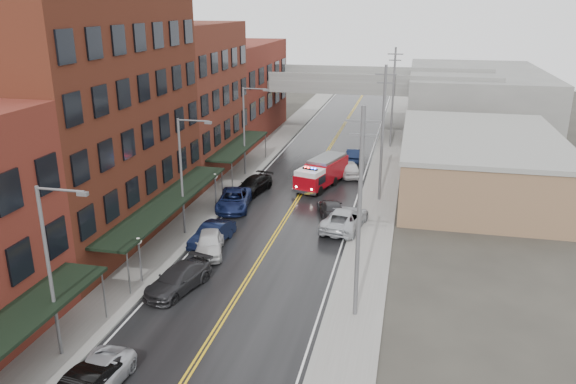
# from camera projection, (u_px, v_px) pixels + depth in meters

# --- Properties ---
(road) EXTENTS (11.00, 160.00, 0.02)m
(road) POSITION_uv_depth(u_px,v_px,m) (288.00, 214.00, 47.18)
(road) COLOR black
(road) RESTS_ON ground
(sidewalk_left) EXTENTS (3.00, 160.00, 0.15)m
(sidewalk_left) POSITION_uv_depth(u_px,v_px,m) (206.00, 207.00, 48.67)
(sidewalk_left) COLOR slate
(sidewalk_left) RESTS_ON ground
(sidewalk_right) EXTENTS (3.00, 160.00, 0.15)m
(sidewalk_right) POSITION_uv_depth(u_px,v_px,m) (376.00, 220.00, 45.65)
(sidewalk_right) COLOR slate
(sidewalk_right) RESTS_ON ground
(curb_left) EXTENTS (0.30, 160.00, 0.15)m
(curb_left) POSITION_uv_depth(u_px,v_px,m) (225.00, 208.00, 48.33)
(curb_left) COLOR gray
(curb_left) RESTS_ON ground
(curb_right) EXTENTS (0.30, 160.00, 0.15)m
(curb_right) POSITION_uv_depth(u_px,v_px,m) (356.00, 219.00, 45.99)
(curb_right) COLOR gray
(curb_right) RESTS_ON ground
(brick_building_b) EXTENTS (9.00, 20.00, 18.00)m
(brick_building_b) POSITION_uv_depth(u_px,v_px,m) (88.00, 117.00, 40.58)
(brick_building_b) COLOR #4C2114
(brick_building_b) RESTS_ON ground
(brick_building_c) EXTENTS (9.00, 15.00, 15.00)m
(brick_building_c) POSITION_uv_depth(u_px,v_px,m) (184.00, 99.00, 57.24)
(brick_building_c) COLOR #5C241B
(brick_building_c) RESTS_ON ground
(brick_building_far) EXTENTS (9.00, 20.00, 12.00)m
(brick_building_far) POSITION_uv_depth(u_px,v_px,m) (236.00, 90.00, 73.90)
(brick_building_far) COLOR maroon
(brick_building_far) RESTS_ON ground
(tan_building) EXTENTS (14.00, 22.00, 5.00)m
(tan_building) POSITION_uv_depth(u_px,v_px,m) (479.00, 165.00, 52.32)
(tan_building) COLOR #856147
(tan_building) RESTS_ON ground
(right_far_block) EXTENTS (18.00, 30.00, 8.00)m
(right_far_block) POSITION_uv_depth(u_px,v_px,m) (474.00, 99.00, 79.16)
(right_far_block) COLOR slate
(right_far_block) RESTS_ON ground
(awning_1) EXTENTS (2.60, 18.00, 3.09)m
(awning_1) POSITION_uv_depth(u_px,v_px,m) (169.00, 201.00, 41.30)
(awning_1) COLOR black
(awning_1) RESTS_ON ground
(awning_2) EXTENTS (2.60, 13.00, 3.09)m
(awning_2) POSITION_uv_depth(u_px,v_px,m) (239.00, 145.00, 57.48)
(awning_2) COLOR black
(awning_2) RESTS_ON ground
(globe_lamp_1) EXTENTS (0.44, 0.44, 3.12)m
(globe_lamp_1) POSITION_uv_depth(u_px,v_px,m) (139.00, 250.00, 34.82)
(globe_lamp_1) COLOR #59595B
(globe_lamp_1) RESTS_ON ground
(globe_lamp_2) EXTENTS (0.44, 0.44, 3.12)m
(globe_lamp_2) POSITION_uv_depth(u_px,v_px,m) (215.00, 183.00, 47.76)
(globe_lamp_2) COLOR #59595B
(globe_lamp_2) RESTS_ON ground
(street_lamp_0) EXTENTS (2.64, 0.22, 9.00)m
(street_lamp_0) POSITION_uv_depth(u_px,v_px,m) (53.00, 263.00, 26.53)
(street_lamp_0) COLOR #59595B
(street_lamp_0) RESTS_ON ground
(street_lamp_1) EXTENTS (2.64, 0.22, 9.00)m
(street_lamp_1) POSITION_uv_depth(u_px,v_px,m) (184.00, 170.00, 41.33)
(street_lamp_1) COLOR #59595B
(street_lamp_1) RESTS_ON ground
(street_lamp_2) EXTENTS (2.64, 0.22, 9.00)m
(street_lamp_2) POSITION_uv_depth(u_px,v_px,m) (246.00, 126.00, 56.12)
(street_lamp_2) COLOR #59595B
(street_lamp_2) RESTS_ON ground
(utility_pole_0) EXTENTS (1.80, 0.24, 12.00)m
(utility_pole_0) POSITION_uv_depth(u_px,v_px,m) (359.00, 212.00, 29.81)
(utility_pole_0) COLOR #59595B
(utility_pole_0) RESTS_ON ground
(utility_pole_1) EXTENTS (1.80, 0.24, 12.00)m
(utility_pole_1) POSITION_uv_depth(u_px,v_px,m) (383.00, 132.00, 48.30)
(utility_pole_1) COLOR #59595B
(utility_pole_1) RESTS_ON ground
(utility_pole_2) EXTENTS (1.80, 0.24, 12.00)m
(utility_pole_2) POSITION_uv_depth(u_px,v_px,m) (393.00, 96.00, 66.79)
(utility_pole_2) COLOR #59595B
(utility_pole_2) RESTS_ON ground
(overpass) EXTENTS (40.00, 10.00, 7.50)m
(overpass) POSITION_uv_depth(u_px,v_px,m) (341.00, 89.00, 74.85)
(overpass) COLOR slate
(overpass) RESTS_ON ground
(fire_truck) EXTENTS (4.52, 7.70, 2.68)m
(fire_truck) POSITION_uv_depth(u_px,v_px,m) (322.00, 172.00, 53.84)
(fire_truck) COLOR maroon
(fire_truck) RESTS_ON ground
(parked_car_left_2) EXTENTS (2.27, 4.86, 1.35)m
(parked_car_left_2) POSITION_uv_depth(u_px,v_px,m) (93.00, 380.00, 25.35)
(parked_car_left_2) COLOR #ABADB3
(parked_car_left_2) RESTS_ON ground
(parked_car_left_3) EXTENTS (3.33, 5.49, 1.49)m
(parked_car_left_3) POSITION_uv_depth(u_px,v_px,m) (178.00, 279.00, 34.50)
(parked_car_left_3) COLOR black
(parked_car_left_3) RESTS_ON ground
(parked_car_left_4) EXTENTS (3.09, 5.02, 1.60)m
(parked_car_left_4) POSITION_uv_depth(u_px,v_px,m) (209.00, 243.00, 39.57)
(parked_car_left_4) COLOR silver
(parked_car_left_4) RESTS_ON ground
(parked_car_left_5) EXTENTS (2.44, 4.84, 1.52)m
(parked_car_left_5) POSITION_uv_depth(u_px,v_px,m) (212.00, 234.00, 41.14)
(parked_car_left_5) COLOR black
(parked_car_left_5) RESTS_ON ground
(parked_car_left_6) EXTENTS (3.51, 6.03, 1.58)m
(parked_car_left_6) POSITION_uv_depth(u_px,v_px,m) (234.00, 200.00, 48.23)
(parked_car_left_6) COLOR #111B42
(parked_car_left_6) RESTS_ON ground
(parked_car_left_7) EXTENTS (3.08, 5.38, 1.47)m
(parked_car_left_7) POSITION_uv_depth(u_px,v_px,m) (253.00, 185.00, 52.30)
(parked_car_left_7) COLOR black
(parked_car_left_7) RESTS_ON ground
(parked_car_right_0) EXTENTS (3.65, 6.34, 1.66)m
(parked_car_right_0) POSITION_uv_depth(u_px,v_px,m) (345.00, 219.00, 43.90)
(parked_car_right_0) COLOR #B0B4B9
(parked_car_right_0) RESTS_ON ground
(parked_car_right_1) EXTENTS (3.32, 5.16, 1.39)m
(parked_car_right_1) POSITION_uv_depth(u_px,v_px,m) (331.00, 209.00, 46.40)
(parked_car_right_1) COLOR #28282A
(parked_car_right_1) RESTS_ON ground
(parked_car_right_2) EXTENTS (3.30, 5.10, 1.62)m
(parked_car_right_2) POSITION_uv_depth(u_px,v_px,m) (348.00, 168.00, 57.31)
(parked_car_right_2) COLOR silver
(parked_car_right_2) RESTS_ON ground
(parked_car_right_3) EXTENTS (1.69, 4.49, 1.46)m
(parked_car_right_3) POSITION_uv_depth(u_px,v_px,m) (354.00, 155.00, 62.66)
(parked_car_right_3) COLOR black
(parked_car_right_3) RESTS_ON ground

